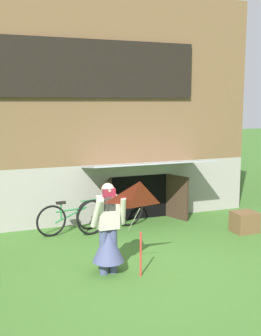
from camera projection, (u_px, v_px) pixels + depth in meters
ground_plane at (149, 270)px, 7.05m from camera, size 60.00×60.00×0.00m
log_house at (72, 108)px, 11.71m from camera, size 7.76×6.10×5.24m
person at (108, 236)px, 6.84m from camera, size 0.60×0.52×1.51m
kite at (140, 206)px, 6.40m from camera, size 0.82×0.80×1.53m
bicycle_silver at (112, 213)px, 9.21m from camera, size 1.71×0.58×0.81m
bicycle_green at (71, 217)px, 9.01m from camera, size 1.55×0.38×0.72m
wooden_crate at (244, 222)px, 9.09m from camera, size 0.51×0.43×0.45m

